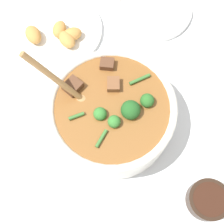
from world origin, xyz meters
TOP-DOWN VIEW (x-y plane):
  - ground_plane at (0.00, 0.00)m, footprint 4.00×4.00m
  - stew_bowl at (0.00, -0.00)m, footprint 0.30×0.27m
  - condiment_bowl at (-0.24, 0.11)m, footprint 0.08×0.08m
  - empty_plate at (-0.01, -0.33)m, footprint 0.20×0.20m
  - food_plate at (0.20, -0.19)m, footprint 0.22×0.22m

SIDE VIEW (x-z plane):
  - ground_plane at x=0.00m, z-range 0.00..0.00m
  - empty_plate at x=-0.01m, z-range 0.00..0.02m
  - food_plate at x=0.20m, z-range -0.01..0.03m
  - condiment_bowl at x=-0.24m, z-range 0.00..0.04m
  - stew_bowl at x=0.00m, z-range -0.06..0.17m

